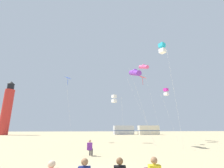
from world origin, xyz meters
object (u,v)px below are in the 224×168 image
object	(u,v)px
kite_box_white	(114,99)
lighthouse_distant	(7,109)
kite_tube_rainbow	(144,67)
kite_diamond_blue	(68,80)
rv_van_cream	(148,130)
rv_van_silver	(124,130)
kite_flyer_standing	(90,147)
kite_box_magenta	(166,92)
kite_tube_violet	(135,73)
kite_box_cyan	(162,48)
kite_diamond_scarlet	(142,79)

from	to	relation	value
kite_box_white	lighthouse_distant	size ratio (longest dim) A/B	0.41
kite_tube_rainbow	kite_box_white	bearing A→B (deg)	-146.14
kite_diamond_blue	rv_van_cream	world-z (taller)	kite_diamond_blue
kite_diamond_blue	kite_box_white	bearing A→B (deg)	-14.81
rv_van_cream	rv_van_silver	bearing A→B (deg)	166.01
kite_diamond_blue	lighthouse_distant	distance (m)	35.84
kite_box_white	kite_flyer_standing	bearing A→B (deg)	-105.95
kite_diamond_blue	rv_van_silver	distance (m)	31.39
kite_box_magenta	lighthouse_distant	size ratio (longest dim) A/B	0.49
kite_tube_rainbow	kite_diamond_blue	world-z (taller)	kite_tube_rainbow
kite_tube_rainbow	kite_tube_violet	size ratio (longest dim) A/B	1.49
kite_box_cyan	rv_van_cream	bearing A→B (deg)	74.57
kite_box_white	kite_diamond_scarlet	bearing A→B (deg)	-31.28
kite_flyer_standing	kite_box_white	size ratio (longest dim) A/B	0.17
kite_flyer_standing	kite_diamond_blue	size ratio (longest dim) A/B	0.11
kite_tube_rainbow	rv_van_silver	bearing A→B (deg)	89.45
rv_van_silver	rv_van_cream	xyz separation A→B (m)	(7.66, -1.73, 0.00)
kite_box_cyan	lighthouse_distant	size ratio (longest dim) A/B	0.67
kite_diamond_blue	kite_tube_rainbow	bearing A→B (deg)	9.47
kite_flyer_standing	kite_diamond_blue	world-z (taller)	kite_diamond_blue
kite_tube_violet	rv_van_silver	bearing A→B (deg)	82.43
kite_box_white	kite_tube_violet	world-z (taller)	kite_tube_violet
kite_box_magenta	kite_diamond_blue	distance (m)	16.25
kite_diamond_scarlet	kite_diamond_blue	size ratio (longest dim) A/B	0.92
kite_flyer_standing	kite_box_magenta	bearing A→B (deg)	-117.29
kite_diamond_blue	rv_van_silver	size ratio (longest dim) A/B	1.56
kite_flyer_standing	kite_diamond_scarlet	world-z (taller)	kite_diamond_scarlet
lighthouse_distant	kite_box_magenta	bearing A→B (deg)	-36.93
kite_box_magenta	rv_van_cream	size ratio (longest dim) A/B	1.28
kite_diamond_blue	rv_van_silver	world-z (taller)	kite_diamond_blue
kite_tube_rainbow	rv_van_cream	size ratio (longest dim) A/B	2.19
kite_box_cyan	rv_van_cream	world-z (taller)	kite_box_cyan
kite_box_white	rv_van_cream	size ratio (longest dim) A/B	1.07
kite_box_white	kite_diamond_blue	distance (m)	8.37
kite_box_white	kite_box_magenta	xyz separation A→B (m)	(8.63, 0.43, 1.37)
kite_box_white	rv_van_cream	bearing A→B (deg)	62.22
kite_flyer_standing	kite_tube_violet	world-z (taller)	kite_tube_violet
kite_box_magenta	kite_diamond_blue	size ratio (longest dim) A/B	0.81
kite_tube_rainbow	rv_van_silver	size ratio (longest dim) A/B	2.15
kite_box_magenta	kite_box_white	bearing A→B (deg)	-177.18
kite_flyer_standing	kite_diamond_scarlet	distance (m)	13.96
kite_box_white	lighthouse_distant	bearing A→B (deg)	135.56
kite_tube_rainbow	kite_box_magenta	distance (m)	7.33
kite_box_cyan	rv_van_silver	bearing A→B (deg)	86.71
kite_tube_rainbow	rv_van_silver	xyz separation A→B (m)	(0.24, 24.54, -12.12)
kite_tube_rainbow	kite_tube_violet	world-z (taller)	kite_tube_rainbow
kite_diamond_scarlet	kite_box_magenta	world-z (taller)	kite_diamond_scarlet
kite_box_white	kite_tube_rainbow	distance (m)	10.50
kite_tube_rainbow	lighthouse_distant	world-z (taller)	lighthouse_distant
kite_box_cyan	kite_diamond_blue	size ratio (longest dim) A/B	1.10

